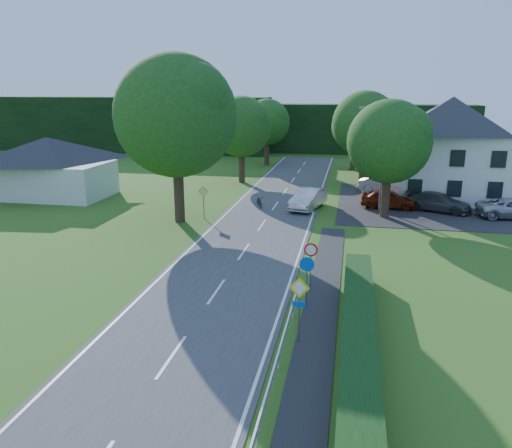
% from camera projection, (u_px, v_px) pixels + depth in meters
% --- Properties ---
extents(road, '(7.00, 80.00, 0.04)m').
position_uv_depth(road, '(251.00, 242.00, 31.02)').
color(road, '#3D3D40').
rests_on(road, ground).
extents(parking_pad, '(14.00, 16.00, 0.04)m').
position_uv_depth(parking_pad, '(424.00, 204.00, 41.13)').
color(parking_pad, '#262729').
rests_on(parking_pad, ground).
extents(line_edge_left, '(0.12, 80.00, 0.01)m').
position_uv_depth(line_edge_left, '(200.00, 239.00, 31.61)').
color(line_edge_left, white).
rests_on(line_edge_left, road).
extents(line_edge_right, '(0.12, 80.00, 0.01)m').
position_uv_depth(line_edge_right, '(303.00, 245.00, 30.41)').
color(line_edge_right, white).
rests_on(line_edge_right, road).
extents(line_centre, '(0.12, 80.00, 0.01)m').
position_uv_depth(line_centre, '(251.00, 242.00, 31.01)').
color(line_centre, white).
rests_on(line_centre, road).
extents(tree_main, '(9.40, 9.40, 11.64)m').
position_uv_depth(tree_main, '(177.00, 140.00, 34.38)').
color(tree_main, '#1B4815').
rests_on(tree_main, ground).
extents(tree_left_far, '(7.00, 7.00, 8.58)m').
position_uv_depth(tree_left_far, '(242.00, 140.00, 49.75)').
color(tree_left_far, '#1B4815').
rests_on(tree_left_far, ground).
extents(tree_right_far, '(7.40, 7.40, 9.09)m').
position_uv_depth(tree_right_far, '(364.00, 137.00, 49.38)').
color(tree_right_far, '#1B4815').
rests_on(tree_right_far, ground).
extents(tree_left_back, '(6.60, 6.60, 8.07)m').
position_uv_depth(tree_left_back, '(267.00, 132.00, 61.09)').
color(tree_left_back, '#1B4815').
rests_on(tree_left_back, ground).
extents(tree_right_back, '(6.20, 6.20, 7.56)m').
position_uv_depth(tree_right_back, '(354.00, 137.00, 57.34)').
color(tree_right_back, '#1B4815').
rests_on(tree_right_back, ground).
extents(tree_right_mid, '(7.00, 7.00, 8.58)m').
position_uv_depth(tree_right_mid, '(388.00, 160.00, 35.91)').
color(tree_right_mid, '#1B4815').
rests_on(tree_right_mid, ground).
extents(treeline_left, '(44.00, 6.00, 8.00)m').
position_uv_depth(treeline_left, '(124.00, 124.00, 74.88)').
color(treeline_left, black).
rests_on(treeline_left, ground).
extents(treeline_right, '(30.00, 5.00, 7.00)m').
position_uv_depth(treeline_right, '(368.00, 129.00, 72.20)').
color(treeline_right, black).
rests_on(treeline_right, ground).
extents(bungalow_left, '(11.00, 6.50, 5.20)m').
position_uv_depth(bungalow_left, '(49.00, 166.00, 43.45)').
color(bungalow_left, silver).
rests_on(bungalow_left, ground).
extents(house_white, '(10.60, 8.40, 8.60)m').
position_uv_depth(house_white, '(449.00, 147.00, 42.44)').
color(house_white, white).
rests_on(house_white, ground).
extents(streetlight, '(2.03, 0.18, 8.00)m').
position_uv_depth(streetlight, '(381.00, 154.00, 37.84)').
color(streetlight, slate).
rests_on(streetlight, ground).
extents(sign_priority_right, '(0.78, 0.09, 2.59)m').
position_uv_depth(sign_priority_right, '(299.00, 298.00, 18.38)').
color(sign_priority_right, slate).
rests_on(sign_priority_right, ground).
extents(sign_roundabout, '(0.64, 0.08, 2.37)m').
position_uv_depth(sign_roundabout, '(307.00, 273.00, 21.25)').
color(sign_roundabout, slate).
rests_on(sign_roundabout, ground).
extents(sign_speed_limit, '(0.64, 0.11, 2.37)m').
position_uv_depth(sign_speed_limit, '(311.00, 256.00, 23.11)').
color(sign_speed_limit, slate).
rests_on(sign_speed_limit, ground).
extents(sign_priority_left, '(0.78, 0.09, 2.44)m').
position_uv_depth(sign_priority_left, '(203.00, 196.00, 36.11)').
color(sign_priority_left, slate).
rests_on(sign_priority_left, ground).
extents(moving_car, '(2.83, 5.13, 1.60)m').
position_uv_depth(moving_car, '(308.00, 199.00, 39.34)').
color(moving_car, silver).
rests_on(moving_car, road).
extents(motorcycle, '(1.17, 1.78, 0.88)m').
position_uv_depth(motorcycle, '(259.00, 201.00, 40.06)').
color(motorcycle, black).
rests_on(motorcycle, road).
extents(parked_car_red, '(4.45, 2.15, 1.47)m').
position_uv_depth(parked_car_red, '(389.00, 199.00, 39.53)').
color(parked_car_red, maroon).
rests_on(parked_car_red, parking_pad).
extents(parked_car_silver_a, '(4.92, 2.38, 1.55)m').
position_uv_depth(parked_car_silver_a, '(385.00, 184.00, 45.25)').
color(parked_car_silver_a, '#9D9DA1').
rests_on(parked_car_silver_a, parking_pad).
extents(parked_car_grey, '(5.29, 3.79, 1.42)m').
position_uv_depth(parked_car_grey, '(438.00, 202.00, 38.56)').
color(parked_car_grey, '#414246').
rests_on(parked_car_grey, parking_pad).
extents(parasol, '(2.12, 2.15, 1.85)m').
position_uv_depth(parasol, '(389.00, 197.00, 39.49)').
color(parasol, red).
rests_on(parasol, parking_pad).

